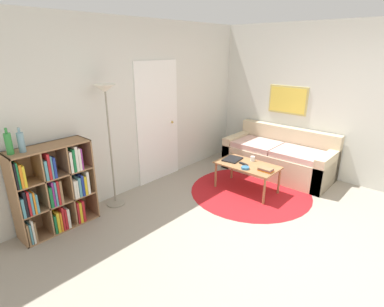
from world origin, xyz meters
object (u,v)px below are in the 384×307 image
(coffee_table, at_px, (247,167))
(bottle_left, at_px, (9,143))
(couch, at_px, (279,158))
(cup, at_px, (253,159))
(bowl, at_px, (245,168))
(bookshelf, at_px, (54,190))
(floor_lamp, at_px, (107,107))
(bottle_middle, at_px, (21,142))
(laptop, at_px, (232,159))

(coffee_table, xyz_separation_m, bottle_left, (-2.89, 1.22, 0.82))
(couch, relative_size, cup, 24.12)
(coffee_table, distance_m, bowl, 0.21)
(bookshelf, bearing_deg, cup, -23.91)
(bookshelf, distance_m, bowl, 2.66)
(bookshelf, xyz_separation_m, bowl, (2.32, -1.29, -0.07))
(floor_lamp, height_order, bottle_middle, floor_lamp)
(bookshelf, bearing_deg, coffee_table, -25.86)
(bookshelf, xyz_separation_m, coffee_table, (2.51, -1.22, -0.13))
(bottle_middle, bearing_deg, cup, -21.76)
(laptop, xyz_separation_m, cup, (0.17, -0.27, 0.03))
(bottle_left, relative_size, bottle_middle, 1.06)
(bookshelf, height_order, floor_lamp, floor_lamp)
(bowl, bearing_deg, couch, 0.86)
(cup, bearing_deg, coffee_table, -173.30)
(bottle_middle, bearing_deg, bottle_left, 170.14)
(bookshelf, distance_m, laptop, 2.69)
(bookshelf, distance_m, bottle_left, 0.78)
(bookshelf, bearing_deg, bottle_middle, -176.72)
(bowl, xyz_separation_m, bottle_left, (-2.70, 1.30, 0.76))
(bookshelf, height_order, bottle_left, bottle_left)
(floor_lamp, xyz_separation_m, bottle_left, (-1.21, 0.03, -0.23))
(coffee_table, height_order, cup, cup)
(bookshelf, bearing_deg, laptop, -20.04)
(floor_lamp, height_order, laptop, floor_lamp)
(couch, height_order, coffee_table, couch)
(laptop, relative_size, cup, 4.51)
(couch, xyz_separation_m, bottle_middle, (-3.78, 1.26, 0.92))
(coffee_table, xyz_separation_m, cup, (0.19, 0.02, 0.09))
(floor_lamp, bearing_deg, laptop, -27.91)
(bottle_left, xyz_separation_m, bottle_middle, (0.12, -0.02, -0.01))
(bottle_left, bearing_deg, cup, -21.34)
(couch, bearing_deg, bottle_left, 161.83)
(floor_lamp, height_order, couch, floor_lamp)
(bowl, bearing_deg, coffee_table, 21.82)
(bowl, distance_m, cup, 0.38)
(bowl, bearing_deg, laptop, 61.75)
(coffee_table, distance_m, bottle_middle, 3.13)
(floor_lamp, xyz_separation_m, coffee_table, (1.68, -1.19, -1.05))
(floor_lamp, xyz_separation_m, bowl, (1.49, -1.26, -0.99))
(bottle_middle, bearing_deg, couch, -18.41)
(couch, height_order, cup, couch)
(laptop, height_order, bottle_left, bottle_left)
(coffee_table, relative_size, cup, 12.47)
(bookshelf, relative_size, laptop, 3.13)
(cup, distance_m, bottle_left, 3.38)
(bookshelf, bearing_deg, couch, -19.89)
(laptop, relative_size, bottle_left, 1.19)
(floor_lamp, distance_m, couch, 3.18)
(floor_lamp, relative_size, laptop, 4.97)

